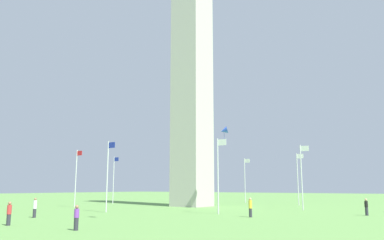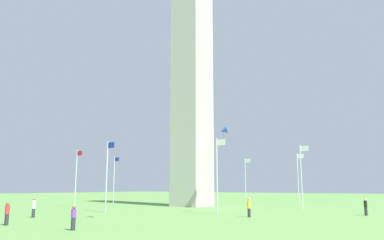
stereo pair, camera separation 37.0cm
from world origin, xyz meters
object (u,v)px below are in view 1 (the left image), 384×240
Objects in this scene: flagpole_ne at (298,177)px; flagpole_w at (108,173)px; flagpole_n at (302,174)px; flagpole_nw at (218,172)px; flagpole_s at (114,178)px; person_red_shirt at (9,214)px; obelisk_monument at (192,65)px; flagpole_e at (245,178)px; person_black_shirt at (366,207)px; person_white_shirt at (35,208)px; flagpole_se at (178,178)px; person_yellow_shirt at (250,207)px; person_purple_shirt at (76,218)px; kite_blue_delta at (224,131)px; flagpole_sw at (76,176)px.

flagpole_w is at bearing -112.50° from flagpole_ne.
flagpole_n and flagpole_nw have the same top height.
flagpole_s is 4.62× the size of person_red_shirt.
flagpole_n is at bearing 0.00° from obelisk_monument.
person_black_shirt is (24.39, -21.20, -3.50)m from flagpole_e.
person_white_shirt is at bearing 62.97° from person_black_shirt.
flagpole_se reaches higher than person_red_shirt.
obelisk_monument reaches higher than person_black_shirt.
flagpole_se is at bearing 67.50° from flagpole_s.
obelisk_monument is 5.40× the size of flagpole_ne.
flagpole_e is at bearing -5.40° from person_yellow_shirt.
person_purple_shirt is 12.60m from person_white_shirt.
flagpole_n and flagpole_w have the same top height.
flagpole_n is 23.09m from flagpole_w.
flagpole_s is at bearing 14.62° from person_purple_shirt.
person_red_shirt reaches higher than person_purple_shirt.
person_red_shirt is at bearing -129.69° from person_white_shirt.
flagpole_se is at bearing 134.85° from obelisk_monument.
obelisk_monument is at bearing 7.69° from person_white_shirt.
flagpole_nw is (-4.78, -11.54, 0.00)m from flagpole_n.
flagpole_nw is 6.05m from person_yellow_shirt.
person_white_shirt is (-11.73, 4.60, 0.09)m from person_purple_shirt.
person_white_shirt is at bearing -87.84° from flagpole_w.
kite_blue_delta is at bearing -102.76° from flagpole_ne.
flagpole_nw is at bearing -27.25° from person_purple_shirt.
person_white_shirt is (-11.20, -36.84, -3.42)m from flagpole_ne.
person_black_shirt is 0.89× the size of kite_blue_delta.
flagpole_e reaches higher than person_purple_shirt.
flagpole_e is 4.26× the size of kite_blue_delta.
person_black_shirt is 18.74m from kite_blue_delta.
kite_blue_delta is at bearing -19.82° from person_purple_shirt.
person_white_shirt is (0.40, -25.30, -20.30)m from obelisk_monument.
person_white_shirt is at bearing 92.98° from person_yellow_shirt.
flagpole_w is at bearing 8.95° from person_white_shirt.
person_black_shirt is (8.07, -4.88, -3.50)m from flagpole_n.
person_purple_shirt is 0.87× the size of kite_blue_delta.
flagpole_se is at bearing 90.00° from flagpole_sw.
flagpole_s is 1.00× the size of flagpole_nw.
flagpole_s reaches higher than person_black_shirt.
flagpole_e is 23.09m from flagpole_s.
kite_blue_delta is at bearing -153.13° from flagpole_n.
obelisk_monument is at bearing 90.21° from flagpole_w.
obelisk_monument reaches higher than flagpole_s.
person_black_shirt reaches higher than person_purple_shirt.
person_black_shirt is (35.93, 6.66, -3.50)m from flagpole_sw.
flagpole_s is (-16.26, 0.00, -16.88)m from obelisk_monument.
person_black_shirt is (24.05, 20.42, -0.07)m from person_white_shirt.
flagpole_w is at bearing -157.50° from flagpole_nw.
flagpole_nw is 4.41× the size of person_white_shirt.
flagpole_n is 4.41× the size of person_white_shirt.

